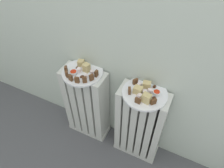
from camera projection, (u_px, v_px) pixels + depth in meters
The scene contains 37 objects.
radiator_left at pixel (87, 105), 1.46m from camera, with size 0.30×0.14×0.60m.
radiator_right at pixel (139, 125), 1.34m from camera, with size 0.30×0.14×0.60m.
plate_left at pixel (83, 72), 1.24m from camera, with size 0.25×0.25×0.01m, color white.
plate_right at pixel (145, 93), 1.12m from camera, with size 0.25×0.25×0.01m, color white.
dark_cake_slice_left_0 at pixel (66, 69), 1.22m from camera, with size 0.03×0.01×0.04m, color #56351E.
dark_cake_slice_left_1 at pixel (67, 74), 1.19m from camera, with size 0.03×0.01×0.04m, color #56351E.
dark_cake_slice_left_2 at pixel (71, 78), 1.17m from camera, with size 0.03×0.01×0.04m, color #56351E.
dark_cake_slice_left_3 at pixel (77, 80), 1.16m from camera, with size 0.03×0.01×0.04m, color #56351E.
dark_cake_slice_left_4 at pixel (85, 80), 1.16m from camera, with size 0.03×0.01×0.04m, color #56351E.
dark_cake_slice_left_5 at pixel (92, 77), 1.17m from camera, with size 0.03×0.01×0.04m, color #56351E.
dark_cake_slice_left_6 at pixel (96, 74), 1.20m from camera, with size 0.03×0.01×0.04m, color #56351E.
marble_cake_slice_left_0 at pixel (86, 68), 1.22m from camera, with size 0.04×0.04×0.05m, color tan.
marble_cake_slice_left_1 at pixel (81, 63), 1.27m from camera, with size 0.04×0.03×0.04m, color tan.
turkish_delight_left_0 at pixel (86, 76), 1.20m from camera, with size 0.02×0.02×0.02m, color white.
turkish_delight_left_1 at pixel (92, 72), 1.22m from camera, with size 0.02×0.02×0.02m, color white.
turkish_delight_left_2 at pixel (79, 70), 1.23m from camera, with size 0.02×0.02×0.02m, color white.
turkish_delight_left_3 at pixel (88, 66), 1.26m from camera, with size 0.02×0.02×0.02m, color white.
medjool_date_left_0 at pixel (82, 77), 1.20m from camera, with size 0.03×0.02×0.01m, color #3D1E0F.
medjool_date_left_1 at pixel (77, 68), 1.25m from camera, with size 0.03×0.02×0.01m, color #3D1E0F.
medjool_date_left_2 at pixel (92, 76), 1.20m from camera, with size 0.02×0.02×0.01m, color #3D1E0F.
jam_bowl_left at pixel (73, 72), 1.22m from camera, with size 0.05×0.05×0.02m.
dark_cake_slice_right_0 at pixel (135, 81), 1.15m from camera, with size 0.03×0.01×0.03m, color #56351E.
dark_cake_slice_right_1 at pixel (129, 91), 1.10m from camera, with size 0.03×0.01×0.03m, color #56351E.
dark_cake_slice_right_2 at pixel (138, 101), 1.05m from camera, with size 0.03×0.01×0.03m, color #56351E.
dark_cake_slice_right_3 at pixel (154, 102), 1.05m from camera, with size 0.03×0.01×0.03m, color #56351E.
marble_cake_slice_right_0 at pixel (147, 98), 1.05m from camera, with size 0.04×0.04×0.05m, color tan.
marble_cake_slice_right_1 at pixel (147, 85), 1.13m from camera, with size 0.04×0.03×0.04m, color tan.
marble_cake_slice_right_2 at pixel (138, 90), 1.10m from camera, with size 0.05×0.04×0.04m, color tan.
turkish_delight_right_0 at pixel (144, 92), 1.11m from camera, with size 0.02×0.02×0.02m, color white.
turkish_delight_right_1 at pixel (150, 91), 1.11m from camera, with size 0.02×0.02×0.02m, color white.
turkish_delight_right_2 at pixel (139, 85), 1.14m from camera, with size 0.02×0.02×0.02m, color white.
turkish_delight_right_3 at pixel (140, 96), 1.08m from camera, with size 0.02×0.02×0.02m, color white.
medjool_date_right_0 at pixel (149, 95), 1.09m from camera, with size 0.03×0.02×0.02m, color #3D1E0F.
medjool_date_right_1 at pixel (154, 98), 1.08m from camera, with size 0.02×0.02×0.01m, color #3D1E0F.
medjool_date_right_2 at pixel (154, 86), 1.14m from camera, with size 0.02×0.02×0.02m, color #3D1E0F.
jam_bowl_right at pixel (157, 93), 1.10m from camera, with size 0.04×0.04×0.02m.
fork at pixel (80, 69), 1.25m from camera, with size 0.02×0.09×0.00m.
Camera 1 is at (0.37, -0.48, 1.43)m, focal length 32.95 mm.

